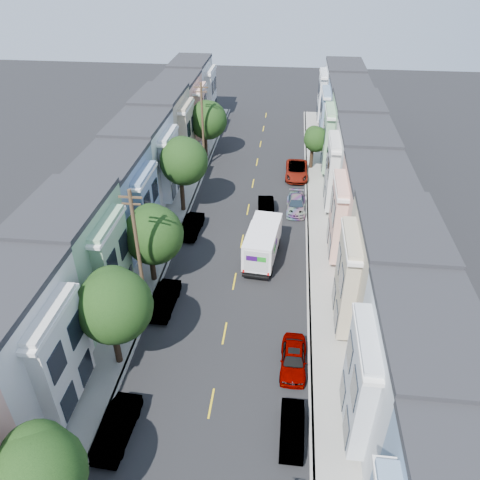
# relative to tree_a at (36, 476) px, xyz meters

# --- Properties ---
(ground) EXTENTS (160.00, 160.00, 0.00)m
(ground) POSITION_rel_tree_a_xyz_m (6.30, 13.74, -4.28)
(ground) COLOR black
(ground) RESTS_ON ground
(road_slab) EXTENTS (12.00, 70.00, 0.02)m
(road_slab) POSITION_rel_tree_a_xyz_m (6.30, 28.74, -4.27)
(road_slab) COLOR black
(road_slab) RESTS_ON ground
(curb_left) EXTENTS (0.30, 70.00, 0.15)m
(curb_left) POSITION_rel_tree_a_xyz_m (0.25, 28.74, -4.21)
(curb_left) COLOR gray
(curb_left) RESTS_ON ground
(curb_right) EXTENTS (0.30, 70.00, 0.15)m
(curb_right) POSITION_rel_tree_a_xyz_m (12.35, 28.74, -4.21)
(curb_right) COLOR gray
(curb_right) RESTS_ON ground
(sidewalk_left) EXTENTS (2.60, 70.00, 0.15)m
(sidewalk_left) POSITION_rel_tree_a_xyz_m (-1.05, 28.74, -4.21)
(sidewalk_left) COLOR gray
(sidewalk_left) RESTS_ON ground
(sidewalk_right) EXTENTS (2.60, 70.00, 0.15)m
(sidewalk_right) POSITION_rel_tree_a_xyz_m (13.65, 28.74, -4.21)
(sidewalk_right) COLOR gray
(sidewalk_right) RESTS_ON ground
(centerline) EXTENTS (0.12, 70.00, 0.01)m
(centerline) POSITION_rel_tree_a_xyz_m (6.30, 28.74, -4.28)
(centerline) COLOR gold
(centerline) RESTS_ON ground
(townhouse_row_left) EXTENTS (5.00, 70.00, 8.50)m
(townhouse_row_left) POSITION_rel_tree_a_xyz_m (-4.85, 28.74, -4.28)
(townhouse_row_left) COLOR #E3A994
(townhouse_row_left) RESTS_ON ground
(townhouse_row_right) EXTENTS (5.00, 70.00, 8.50)m
(townhouse_row_right) POSITION_rel_tree_a_xyz_m (17.45, 28.74, -4.28)
(townhouse_row_right) COLOR #E3A994
(townhouse_row_right) RESTS_ON ground
(tree_a) EXTENTS (4.24, 4.24, 6.42)m
(tree_a) POSITION_rel_tree_a_xyz_m (0.00, 0.00, 0.00)
(tree_a) COLOR black
(tree_a) RESTS_ON ground
(tree_b) EXTENTS (4.70, 4.70, 7.32)m
(tree_b) POSITION_rel_tree_a_xyz_m (0.00, 10.35, 0.67)
(tree_b) COLOR black
(tree_b) RESTS_ON ground
(tree_c) EXTENTS (4.68, 4.68, 6.80)m
(tree_c) POSITION_rel_tree_a_xyz_m (0.00, 19.20, 0.16)
(tree_c) COLOR black
(tree_c) RESTS_ON ground
(tree_d) EXTENTS (4.70, 4.70, 7.86)m
(tree_d) POSITION_rel_tree_a_xyz_m (-0.00, 30.80, 1.20)
(tree_d) COLOR black
(tree_d) RESTS_ON ground
(tree_e) EXTENTS (4.70, 4.70, 7.19)m
(tree_e) POSITION_rel_tree_a_xyz_m (0.00, 44.71, 0.54)
(tree_e) COLOR black
(tree_e) RESTS_ON ground
(tree_far_r) EXTENTS (2.96, 2.96, 5.20)m
(tree_far_r) POSITION_rel_tree_a_xyz_m (13.20, 42.63, -0.62)
(tree_far_r) COLOR black
(tree_far_r) RESTS_ON ground
(utility_pole_near) EXTENTS (1.60, 0.26, 10.00)m
(utility_pole_near) POSITION_rel_tree_a_xyz_m (0.00, 15.74, 0.87)
(utility_pole_near) COLOR #42301E
(utility_pole_near) RESTS_ON ground
(utility_pole_far) EXTENTS (1.60, 0.26, 10.00)m
(utility_pole_far) POSITION_rel_tree_a_xyz_m (0.00, 41.74, 0.87)
(utility_pole_far) COLOR #42301E
(utility_pole_far) RESTS_ON ground
(fedex_truck) EXTENTS (2.49, 6.47, 3.10)m
(fedex_truck) POSITION_rel_tree_a_xyz_m (8.34, 23.20, -2.55)
(fedex_truck) COLOR white
(fedex_truck) RESTS_ON ground
(lead_sedan) EXTENTS (1.96, 4.53, 1.47)m
(lead_sedan) POSITION_rel_tree_a_xyz_m (8.20, 30.84, -3.55)
(lead_sedan) COLOR black
(lead_sedan) RESTS_ON ground
(parked_left_b) EXTENTS (1.74, 4.39, 1.44)m
(parked_left_b) POSITION_rel_tree_a_xyz_m (1.40, 5.02, -3.56)
(parked_left_b) COLOR black
(parked_left_b) RESTS_ON ground
(parked_left_c) EXTENTS (1.71, 4.41, 1.45)m
(parked_left_c) POSITION_rel_tree_a_xyz_m (1.40, 16.03, -3.56)
(parked_left_c) COLOR #A5AFB6
(parked_left_c) RESTS_ON ground
(parked_left_d) EXTENTS (1.75, 4.36, 1.43)m
(parked_left_d) POSITION_rel_tree_a_xyz_m (1.40, 26.75, -3.57)
(parked_left_d) COLOR #410815
(parked_left_d) RESTS_ON ground
(parked_right_a) EXTENTS (1.35, 3.79, 1.26)m
(parked_right_a) POSITION_rel_tree_a_xyz_m (11.20, 6.05, -3.65)
(parked_right_a) COLOR #434446
(parked_right_a) RESTS_ON ground
(parked_right_b) EXTENTS (1.77, 4.47, 1.44)m
(parked_right_b) POSITION_rel_tree_a_xyz_m (11.20, 11.21, -3.56)
(parked_right_b) COLOR #B4B2C5
(parked_right_b) RESTS_ON ground
(parked_right_c) EXTENTS (1.92, 4.55, 1.36)m
(parked_right_c) POSITION_rel_tree_a_xyz_m (11.20, 32.14, -3.60)
(parked_right_c) COLOR black
(parked_right_c) RESTS_ON ground
(parked_right_d) EXTENTS (2.55, 5.53, 1.54)m
(parked_right_d) POSITION_rel_tree_a_xyz_m (11.20, 40.12, -3.51)
(parked_right_d) COLOR black
(parked_right_d) RESTS_ON ground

